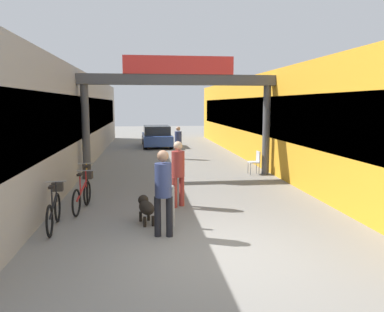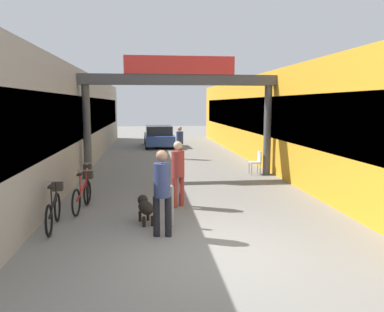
{
  "view_description": "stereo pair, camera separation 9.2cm",
  "coord_description": "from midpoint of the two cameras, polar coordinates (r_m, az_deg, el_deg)",
  "views": [
    {
      "loc": [
        -1.25,
        -6.36,
        2.68
      ],
      "look_at": [
        0.0,
        3.51,
        1.3
      ],
      "focal_mm": 35.0,
      "sensor_mm": 36.0,
      "label": 1
    },
    {
      "loc": [
        -1.16,
        -6.37,
        2.68
      ],
      "look_at": [
        0.0,
        3.51,
        1.3
      ],
      "focal_mm": 35.0,
      "sensor_mm": 36.0,
      "label": 2
    }
  ],
  "objects": [
    {
      "name": "bicycle_red_second",
      "position": [
        10.01,
        -16.53,
        -5.39
      ],
      "size": [
        0.46,
        1.69,
        0.98
      ],
      "color": "black",
      "rests_on": "ground_plane"
    },
    {
      "name": "cafe_chair_aluminium_nearer",
      "position": [
        14.59,
        9.5,
        -0.65
      ],
      "size": [
        0.4,
        0.4,
        0.89
      ],
      "color": "gray",
      "rests_on": "ground_plane"
    },
    {
      "name": "bicycle_orange_third",
      "position": [
        11.2,
        -15.94,
        -3.97
      ],
      "size": [
        0.46,
        1.68,
        0.98
      ],
      "color": "black",
      "rests_on": "ground_plane"
    },
    {
      "name": "storefront_left",
      "position": [
        17.81,
        -19.92,
        5.19
      ],
      "size": [
        3.0,
        26.0,
        3.97
      ],
      "color": "#9E9993",
      "rests_on": "ground_plane"
    },
    {
      "name": "bicycle_black_nearest",
      "position": [
        8.79,
        -20.52,
        -7.42
      ],
      "size": [
        0.46,
        1.69,
        0.98
      ],
      "color": "black",
      "rests_on": "ground_plane"
    },
    {
      "name": "bollard_post_metal",
      "position": [
        8.3,
        -3.34,
        -7.54
      ],
      "size": [
        0.1,
        0.1,
        0.93
      ],
      "color": "gray",
      "rests_on": "ground_plane"
    },
    {
      "name": "ground_plane",
      "position": [
        7.01,
        3.35,
        -14.6
      ],
      "size": [
        80.0,
        80.0,
        0.0
      ],
      "primitive_type": "plane",
      "color": "gray"
    },
    {
      "name": "pedestrian_companion",
      "position": [
        9.75,
        -2.4,
        -2.06
      ],
      "size": [
        0.47,
        0.47,
        1.73
      ],
      "color": "#99332D",
      "rests_on": "ground_plane"
    },
    {
      "name": "storefront_right",
      "position": [
        18.49,
        12.75,
        5.55
      ],
      "size": [
        3.0,
        26.0,
        3.97
      ],
      "color": "gold",
      "rests_on": "ground_plane"
    },
    {
      "name": "parked_car_blue",
      "position": [
        23.95,
        -5.51,
        2.98
      ],
      "size": [
        1.9,
        4.05,
        1.33
      ],
      "color": "#2D478C",
      "rests_on": "ground_plane"
    },
    {
      "name": "pedestrian_carrying_crate",
      "position": [
        18.3,
        -2.26,
        2.35
      ],
      "size": [
        0.38,
        0.4,
        1.61
      ],
      "color": "black",
      "rests_on": "ground_plane"
    },
    {
      "name": "arcade_sign_gateway",
      "position": [
        13.81,
        -2.25,
        9.74
      ],
      "size": [
        7.4,
        0.47,
        4.39
      ],
      "color": "#4C4C4F",
      "rests_on": "ground_plane"
    },
    {
      "name": "dog_on_leash",
      "position": [
        8.62,
        -7.35,
        -7.7
      ],
      "size": [
        0.46,
        0.84,
        0.59
      ],
      "color": "black",
      "rests_on": "ground_plane"
    },
    {
      "name": "pedestrian_with_dog",
      "position": [
        7.56,
        -4.76,
        -4.77
      ],
      "size": [
        0.4,
        0.39,
        1.78
      ],
      "color": "black",
      "rests_on": "ground_plane"
    }
  ]
}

